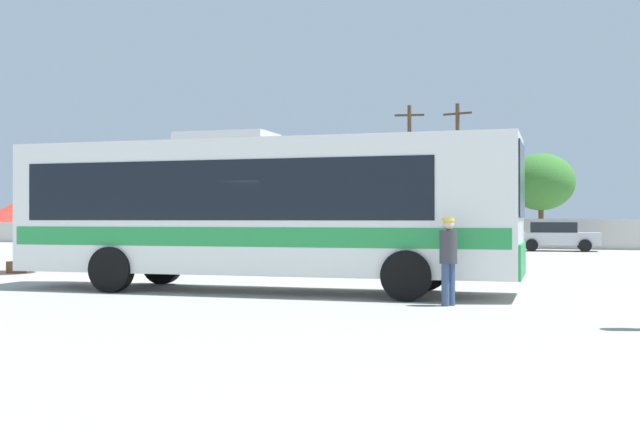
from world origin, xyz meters
name	(u,v)px	position (x,y,z in m)	size (l,w,h in m)	color
ground_plane	(358,266)	(0.00, 10.00, 0.00)	(300.00, 300.00, 0.00)	#A3A099
perimeter_wall	(456,233)	(0.00, 28.88, 0.83)	(80.00, 0.30, 1.66)	beige
coach_bus_white_green	(257,206)	(0.63, 0.06, 1.96)	(11.81, 3.24, 3.68)	white
attendant_by_bus_door	(448,256)	(5.40, -1.51, 0.97)	(0.47, 0.47, 1.70)	#33476B
vendor_umbrella_near_gate_red	(17,213)	(-8.90, 3.13, 1.86)	(2.34, 2.34, 2.21)	gray
parked_car_leftmost_black	(223,234)	(-13.57, 26.22, 0.76)	(4.21, 2.24, 1.43)	black
parked_car_second_dark_blue	(314,234)	(-7.57, 25.89, 0.80)	(4.41, 2.24, 1.51)	navy
parked_car_third_maroon	(438,235)	(-0.51, 26.32, 0.76)	(4.68, 2.17, 1.41)	maroon
parked_car_rightmost_silver	(557,236)	(5.73, 26.05, 0.79)	(4.30, 2.22, 1.49)	#B7BABF
utility_pole_near	(409,173)	(-3.15, 30.63, 4.47)	(1.79, 0.47, 8.58)	#4C3823
utility_pole_far	(458,172)	(-0.18, 30.40, 4.44)	(1.77, 0.56, 8.51)	#4C3823
roadside_tree_left	(257,168)	(-14.76, 33.78, 5.19)	(5.86, 5.86, 7.69)	brown
roadside_tree_midleft	(384,187)	(-5.14, 32.03, 3.69)	(3.86, 3.86, 5.35)	brown
roadside_tree_midright	(541,182)	(4.34, 33.85, 3.92)	(4.12, 4.12, 5.68)	brown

